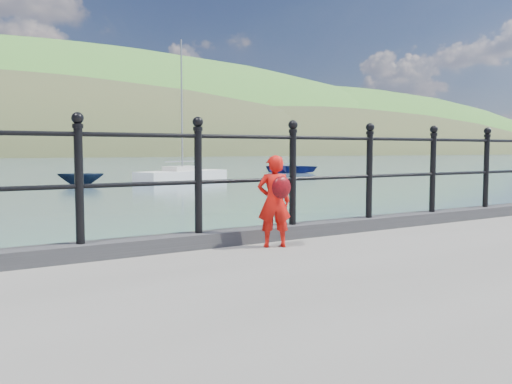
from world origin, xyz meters
TOP-DOWN VIEW (x-y plane):
  - ground at (0.00, 0.00)m, footprint 600.00×600.00m
  - kerb at (0.00, -0.15)m, footprint 60.00×0.30m
  - railing at (0.00, -0.15)m, footprint 18.11×0.11m
  - far_shore at (38.34, 239.41)m, footprint 830.00×200.00m
  - child at (0.07, -0.56)m, footprint 0.41×0.36m
  - launch_blue at (25.80, 34.11)m, footprint 5.40×5.78m
  - launch_navy at (5.07, 26.39)m, footprint 3.14×2.94m
  - sailboat_near at (11.59, 26.71)m, footprint 6.95×4.21m

SIDE VIEW (x-z plane):
  - far_shore at x=38.34m, z-range -100.57..55.43m
  - ground at x=0.00m, z-range 0.00..0.00m
  - sailboat_near at x=11.59m, z-range -4.25..4.93m
  - launch_blue at x=25.80m, z-range 0.00..0.97m
  - launch_navy at x=5.07m, z-range 0.00..1.33m
  - kerb at x=0.00m, z-range 1.00..1.15m
  - child at x=0.07m, z-range 1.01..1.96m
  - railing at x=0.00m, z-range 1.23..2.42m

